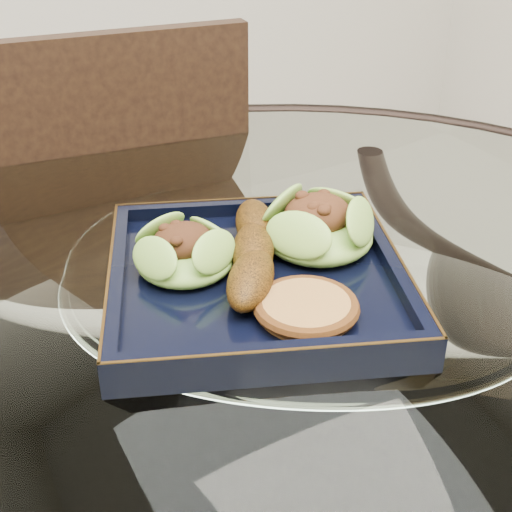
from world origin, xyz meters
name	(u,v)px	position (x,y,z in m)	size (l,w,h in m)	color
dining_table	(297,433)	(0.00, 0.00, 0.60)	(1.13, 1.13, 0.77)	white
dining_chair	(152,334)	(-0.04, 0.34, 0.51)	(0.44, 0.44, 0.92)	#311E10
navy_plate	(256,284)	(-0.03, 0.04, 0.77)	(0.27, 0.27, 0.02)	black
lettuce_wrap_left	(185,255)	(-0.08, 0.07, 0.80)	(0.09, 0.09, 0.03)	#6EA931
lettuce_wrap_right	(318,230)	(0.05, 0.05, 0.80)	(0.11, 0.11, 0.04)	#5B992C
roasted_plantain	(253,250)	(-0.02, 0.05, 0.80)	(0.19, 0.04, 0.04)	#5C3409
crumb_patty	(306,309)	(-0.02, -0.04, 0.79)	(0.08, 0.08, 0.01)	#B3803B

